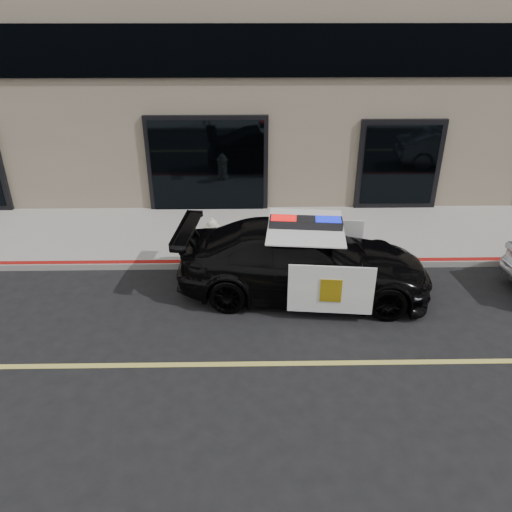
{
  "coord_description": "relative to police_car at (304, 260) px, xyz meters",
  "views": [
    {
      "loc": [
        0.14,
        -6.89,
        5.73
      ],
      "look_at": [
        0.3,
        2.2,
        1.0
      ],
      "focal_mm": 35.0,
      "sensor_mm": 36.0,
      "label": 1
    }
  ],
  "objects": [
    {
      "name": "ground",
      "position": [
        -1.32,
        -2.41,
        -0.78
      ],
      "size": [
        120.0,
        120.0,
        0.0
      ],
      "primitive_type": "plane",
      "color": "black",
      "rests_on": "ground"
    },
    {
      "name": "fire_hydrant",
      "position": [
        -2.04,
        1.66,
        -0.22
      ],
      "size": [
        0.4,
        0.56,
        0.88
      ],
      "color": "silver",
      "rests_on": "sidewalk_n"
    },
    {
      "name": "police_car",
      "position": [
        0.0,
        0.0,
        0.0
      ],
      "size": [
        3.24,
        5.76,
        1.74
      ],
      "color": "black",
      "rests_on": "ground"
    },
    {
      "name": "sidewalk_n",
      "position": [
        -1.32,
        2.84,
        -0.71
      ],
      "size": [
        60.0,
        3.5,
        0.15
      ],
      "primitive_type": "cube",
      "color": "gray",
      "rests_on": "ground"
    }
  ]
}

